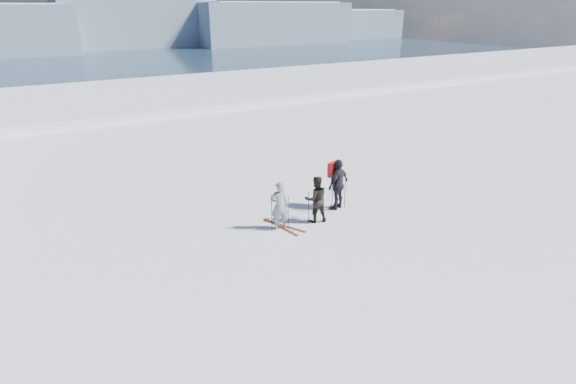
# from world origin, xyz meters

# --- Properties ---
(lake_basin) EXTENTS (820.00, 820.00, 71.62)m
(lake_basin) POSITION_xyz_m (0.00, 30.00, -6.50)
(lake_basin) COLOR white
(lake_basin) RESTS_ON ground
(far_mountain_range) EXTENTS (770.00, 110.00, 53.00)m
(far_mountain_range) POSITION_xyz_m (29.60, 454.78, -7.19)
(far_mountain_range) COLOR slate
(far_mountain_range) RESTS_ON ground
(skier_grey) EXTENTS (0.69, 0.52, 1.69)m
(skier_grey) POSITION_xyz_m (-2.35, 3.95, 0.85)
(skier_grey) COLOR gray
(skier_grey) RESTS_ON ground
(skier_dark) EXTENTS (0.95, 0.82, 1.67)m
(skier_dark) POSITION_xyz_m (-0.99, 3.82, 0.83)
(skier_dark) COLOR black
(skier_dark) RESTS_ON ground
(skier_pack) EXTENTS (1.21, 0.81, 1.91)m
(skier_pack) POSITION_xyz_m (0.31, 4.30, 0.96)
(skier_pack) COLOR black
(skier_pack) RESTS_ON ground
(backpack) EXTENTS (0.46, 0.35, 0.53)m
(backpack) POSITION_xyz_m (0.23, 4.54, 2.18)
(backpack) COLOR red
(backpack) RESTS_ON skier_pack
(ski_poles) EXTENTS (3.28, 0.53, 1.34)m
(ski_poles) POSITION_xyz_m (-1.05, 3.96, 0.62)
(ski_poles) COLOR black
(ski_poles) RESTS_ON ground
(skis_loose) EXTENTS (0.86, 1.69, 0.03)m
(skis_loose) POSITION_xyz_m (-2.21, 4.01, 0.01)
(skis_loose) COLOR black
(skis_loose) RESTS_ON ground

